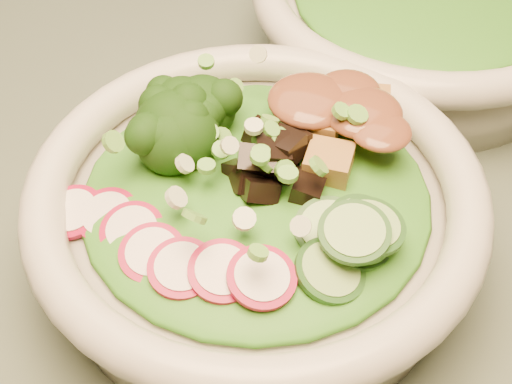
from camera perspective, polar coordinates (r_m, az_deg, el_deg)
The scene contains 10 objects.
salad_bowl at distance 0.45m, azimuth 0.00°, elevation -1.79°, with size 0.28×0.28×0.08m.
side_bowl at distance 0.63m, azimuth 13.09°, elevation 13.65°, with size 0.29×0.29×0.08m.
lettuce_bed at distance 0.43m, azimuth 0.00°, elevation 0.09°, with size 0.21×0.21×0.03m, color #2A6715.
broccoli_florets at distance 0.45m, azimuth -6.21°, elevation 5.57°, with size 0.08×0.07×0.05m, color black, non-canonical shape.
radish_slices at distance 0.40m, azimuth -6.65°, elevation -4.99°, with size 0.11×0.04×0.02m, color maroon, non-canonical shape.
cucumber_slices at distance 0.39m, azimuth 7.06°, elevation -3.75°, with size 0.07×0.07×0.04m, color #8CBA67, non-canonical shape.
mushroom_heap at distance 0.43m, azimuth 1.18°, elevation 2.35°, with size 0.07×0.07×0.04m, color black, non-canonical shape.
tofu_cubes at distance 0.46m, azimuth 5.90°, elevation 5.43°, with size 0.09×0.06×0.04m, color olive, non-canonical shape.
peanut_sauce at distance 0.45m, azimuth 6.03°, elevation 6.73°, with size 0.07×0.06×0.02m, color brown.
scallion_garnish at distance 0.41m, azimuth 0.00°, elevation 2.49°, with size 0.20×0.20×0.03m, color #62A63A, non-canonical shape.
Camera 1 is at (-0.08, -0.31, 1.13)m, focal length 50.00 mm.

